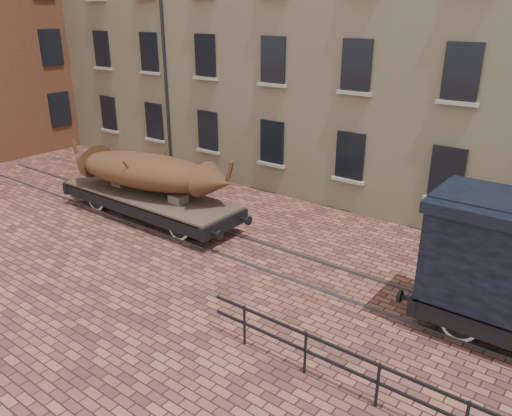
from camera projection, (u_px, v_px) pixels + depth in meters
The scene contains 5 objects.
ground at pixel (245, 250), 15.87m from camera, with size 90.00×90.00×0.00m, color #4D2B26.
warehouse_cream at pixel (467, 14), 19.06m from camera, with size 40.00×10.19×14.00m.
rail_track at pixel (245, 249), 15.86m from camera, with size 30.00×1.52×0.06m.
flatcar_wagon at pixel (149, 198), 18.10m from camera, with size 8.16×2.21×1.23m.
iron_boat at pixel (147, 171), 17.70m from camera, with size 7.01×2.98×1.67m.
Camera 1 is at (8.92, -11.18, 7.01)m, focal length 35.00 mm.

